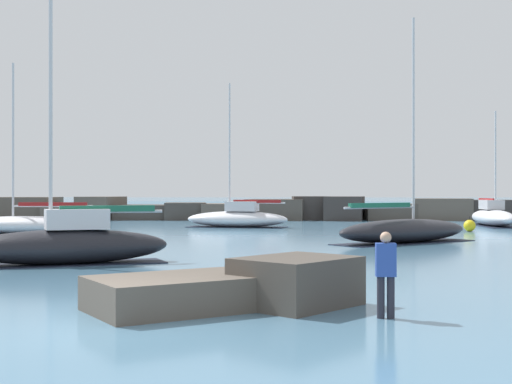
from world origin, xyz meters
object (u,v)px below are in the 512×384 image
Objects in this scene: sailboat_moored_0 at (24,225)px; sailboat_moored_4 at (238,218)px; person_on_rocks at (386,270)px; sailboat_moored_1 at (404,230)px; sailboat_moored_2 at (68,243)px; sailboat_moored_5 at (493,216)px; mooring_buoy_orange_near at (470,226)px.

sailboat_moored_4 reaches higher than sailboat_moored_0.
person_on_rocks is (16.17, -24.80, 0.34)m from sailboat_moored_0.
sailboat_moored_1 is 15.92m from sailboat_moored_2.
sailboat_moored_2 is at bearing -127.69° from sailboat_moored_5.
sailboat_moored_2 is at bearing -139.96° from sailboat_moored_1.
sailboat_moored_0 is at bearing 115.33° from sailboat_moored_2.
sailboat_moored_5 is 5.08× the size of person_on_rocks.
sailboat_moored_0 is 5.91× the size of person_on_rocks.
sailboat_moored_1 is 18.69m from sailboat_moored_5.
sailboat_moored_5 is (17.18, 2.86, 0.02)m from sailboat_moored_4.
sailboat_moored_1 is 1.29× the size of sailboat_moored_5.
sailboat_moored_4 is (3.57, 24.00, -0.05)m from sailboat_moored_2.
sailboat_moored_2 is (7.37, -15.57, 0.15)m from sailboat_moored_0.
sailboat_moored_1 reaches higher than sailboat_moored_4.
sailboat_moored_1 is 16.24m from sailboat_moored_4.
sailboat_moored_4 reaches higher than person_on_rocks.
sailboat_moored_2 is at bearing -64.67° from sailboat_moored_0.
sailboat_moored_0 reaches higher than mooring_buoy_orange_near.
sailboat_moored_2 is 12.76m from person_on_rocks.
sailboat_moored_2 is 24.27m from sailboat_moored_4.
sailboat_moored_5 is (20.75, 26.86, -0.03)m from sailboat_moored_2.
sailboat_moored_0 is at bearing -142.37° from sailboat_moored_4.
sailboat_moored_2 is at bearing -131.51° from mooring_buoy_orange_near.
sailboat_moored_0 is 0.89× the size of sailboat_moored_2.
person_on_rocks is at bearing -81.05° from sailboat_moored_4.
sailboat_moored_4 is 17.41m from sailboat_moored_5.
mooring_buoy_orange_near is at bearing 73.40° from person_on_rocks.
sailboat_moored_4 is at bearing 81.54° from sailboat_moored_2.
sailboat_moored_0 is 29.61m from person_on_rocks.
person_on_rocks is (-8.62, -28.93, 0.53)m from mooring_buoy_orange_near.
sailboat_moored_1 is at bearing 80.14° from person_on_rocks.
sailboat_moored_2 reaches higher than sailboat_moored_5.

